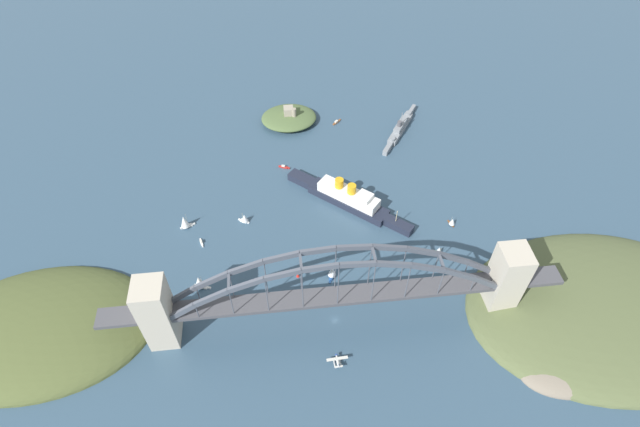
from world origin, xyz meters
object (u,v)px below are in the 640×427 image
seaplane_taxiing_near_bridge (337,361)px  small_boat_4 (244,218)px  channel_marker_buoy (298,275)px  small_boat_2 (199,282)px  harbor_arch_bridge (336,295)px  small_boat_3 (284,167)px  small_boat_5 (332,271)px  naval_cruiser (400,128)px  fort_island_mid_harbor (289,118)px  small_boat_1 (184,222)px  small_boat_7 (337,122)px  small_boat_6 (201,242)px  ocean_liner (348,198)px  small_boat_0 (452,222)px  small_boat_8 (439,250)px

seaplane_taxiing_near_bridge → small_boat_4: bearing=114.1°
channel_marker_buoy → small_boat_2: bearing=-179.1°
harbor_arch_bridge → small_boat_4: bearing=121.8°
seaplane_taxiing_near_bridge → small_boat_3: bearing=96.6°
harbor_arch_bridge → small_boat_5: 38.30m
naval_cruiser → small_boat_5: (-75.90, -141.44, 1.52)m
harbor_arch_bridge → small_boat_5: (2.27, 31.62, -21.49)m
fort_island_mid_harbor → small_boat_1: fort_island_mid_harbor is taller
small_boat_2 → small_boat_7: bearing=55.9°
small_boat_5 → small_boat_1: bearing=151.2°
fort_island_mid_harbor → small_boat_4: bearing=-109.0°
harbor_arch_bridge → small_boat_6: (-81.59, 68.29, -25.63)m
small_boat_6 → channel_marker_buoy: channel_marker_buoy is taller
small_boat_1 → channel_marker_buoy: (73.70, -50.30, -4.62)m
fort_island_mid_harbor → small_boat_1: (-79.49, -113.03, 1.38)m
ocean_liner → small_boat_0: ocean_liner is taller
small_boat_7 → small_boat_8: 156.77m
small_boat_5 → small_boat_8: small_boat_5 is taller
small_boat_1 → small_boat_6: size_ratio=1.56×
fort_island_mid_harbor → small_boat_1: bearing=-125.1°
small_boat_5 → channel_marker_buoy: 21.96m
small_boat_3 → small_boat_4: 61.87m
small_boat_2 → small_boat_8: size_ratio=1.62×
small_boat_2 → small_boat_4: bearing=61.6°
small_boat_2 → small_boat_5: size_ratio=1.07×
ocean_liner → naval_cruiser: ocean_liner is taller
ocean_liner → small_boat_5: bearing=-107.4°
harbor_arch_bridge → small_boat_5: harbor_arch_bridge is taller
small_boat_3 → small_boat_7: (48.71, 53.10, -0.13)m
small_boat_3 → small_boat_8: (96.08, -96.32, 2.42)m
naval_cruiser → small_boat_4: 157.72m
small_boat_2 → small_boat_6: small_boat_2 is taller
small_boat_7 → small_boat_2: bearing=-124.1°
ocean_liner → small_boat_4: (-74.02, -9.40, -2.16)m
fort_island_mid_harbor → small_boat_4: 119.10m
small_boat_1 → small_boat_7: 161.02m
small_boat_6 → small_boat_5: bearing=-23.6°
harbor_arch_bridge → small_boat_1: size_ratio=20.99×
seaplane_taxiing_near_bridge → harbor_arch_bridge: bearing=85.1°
small_boat_2 → small_boat_5: 82.52m
small_boat_0 → small_boat_8: small_boat_8 is taller
ocean_liner → small_boat_4: size_ratio=9.92×
small_boat_7 → small_boat_3: bearing=-132.5°
small_boat_3 → small_boat_0: bearing=-32.9°
seaplane_taxiing_near_bridge → channel_marker_buoy: bearing=105.5°
small_boat_0 → small_boat_2: size_ratio=0.61×
seaplane_taxiing_near_bridge → channel_marker_buoy: seaplane_taxiing_near_bridge is taller
seaplane_taxiing_near_bridge → small_boat_4: small_boat_4 is taller
fort_island_mid_harbor → small_boat_2: (-66.78, -164.32, 0.92)m
small_boat_2 → channel_marker_buoy: 61.14m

